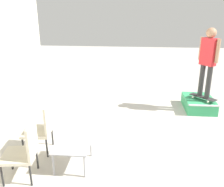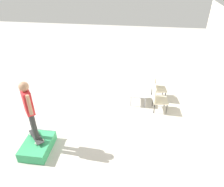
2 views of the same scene
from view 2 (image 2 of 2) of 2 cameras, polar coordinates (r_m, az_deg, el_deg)
ground_plane at (r=7.61m, az=-4.84°, el=-7.03°), size 24.00×24.00×0.00m
skate_ramp_box at (r=6.85m, az=-18.81°, el=-12.79°), size 1.08×0.76×0.33m
skateboard_on_ramp at (r=6.80m, az=-19.16°, el=-10.56°), size 0.66×0.65×0.07m
person_skater at (r=6.15m, az=-20.93°, el=-3.15°), size 0.47×0.39×1.79m
coffee_table at (r=8.34m, az=6.91°, el=-0.03°), size 0.71×0.63×0.43m
patio_chair_left at (r=8.63m, az=11.61°, el=1.89°), size 0.59×0.59×0.99m
patio_chair_right at (r=7.95m, az=11.86°, el=-1.03°), size 0.56×0.56×0.99m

